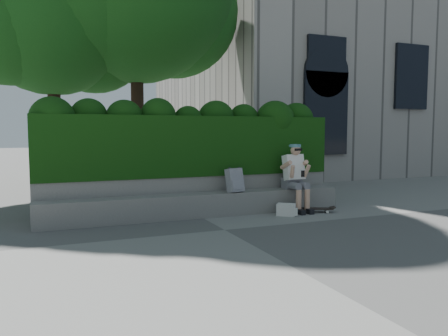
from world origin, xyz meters
name	(u,v)px	position (x,y,z in m)	size (l,w,h in m)	color
ground	(225,230)	(0.00, 0.00, 0.00)	(80.00, 80.00, 0.00)	slate
bench_ledge	(200,205)	(0.00, 1.25, 0.23)	(6.00, 0.45, 0.45)	gray
planter_wall	(192,194)	(0.00, 1.73, 0.38)	(6.00, 0.50, 0.75)	gray
hedge	(189,146)	(0.00, 1.95, 1.35)	(6.00, 1.00, 1.20)	black
building	(313,4)	(9.00, 11.00, 7.50)	(12.00, 12.00, 15.00)	gray
tree_right	(51,11)	(-2.46, 6.17, 4.85)	(4.49, 4.49, 7.11)	black
person	(295,175)	(2.02, 1.07, 0.75)	(0.40, 0.76, 1.38)	slate
skateboard	(313,209)	(2.26, 0.78, 0.07)	(0.82, 0.51, 0.08)	black
backpack_plaid	(235,180)	(0.69, 1.15, 0.68)	(0.32, 0.17, 0.47)	#A1A0A5
backpack_ground	(286,210)	(1.59, 0.70, 0.11)	(0.35, 0.25, 0.23)	silver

